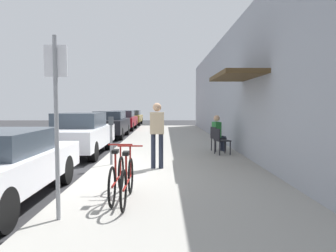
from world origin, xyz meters
TOP-DOWN VIEW (x-y plane):
  - ground_plane at (0.00, 0.00)m, footprint 60.00×60.00m
  - sidewalk_slab at (2.25, 2.00)m, footprint 4.50×32.00m
  - building_facade at (4.64, 1.99)m, footprint 1.40×32.00m
  - parked_car_1 at (-1.10, 3.22)m, footprint 1.80×4.40m
  - parked_car_2 at (-1.10, 9.39)m, footprint 1.80×4.40m
  - parked_car_3 at (-1.10, 14.95)m, footprint 1.80×4.40m
  - parked_car_4 at (-1.10, 21.04)m, footprint 1.80×4.40m
  - parking_meter at (0.45, 0.67)m, footprint 0.12×0.10m
  - street_sign at (0.40, -3.55)m, footprint 0.32×0.06m
  - bicycle_0 at (1.08, -2.50)m, footprint 0.46×1.71m
  - bicycle_1 at (1.29, -2.72)m, footprint 0.46×1.71m
  - cafe_chair_0 at (3.78, 2.45)m, footprint 0.54×0.54m
  - cafe_chair_1 at (3.78, 3.22)m, footprint 0.54×0.54m
  - seated_patron_1 at (3.84, 3.24)m, footprint 0.50×0.45m
  - pedestrian_standing at (1.73, 0.13)m, footprint 0.36×0.22m

SIDE VIEW (x-z plane):
  - ground_plane at x=0.00m, z-range 0.00..0.00m
  - sidewalk_slab at x=2.25m, z-range 0.00..0.12m
  - bicycle_0 at x=1.08m, z-range 0.03..0.93m
  - bicycle_1 at x=1.29m, z-range 0.03..0.93m
  - cafe_chair_0 at x=3.78m, z-range 0.19..1.06m
  - cafe_chair_1 at x=3.78m, z-range 0.19..1.06m
  - parked_car_4 at x=-1.10m, z-range 0.03..1.37m
  - parked_car_3 at x=-1.10m, z-range 0.03..1.43m
  - parked_car_2 at x=-1.10m, z-range 0.03..1.48m
  - parked_car_1 at x=-1.10m, z-range 0.02..1.51m
  - seated_patron_1 at x=3.84m, z-range 0.17..1.46m
  - parking_meter at x=0.45m, z-range 0.23..1.55m
  - pedestrian_standing at x=1.73m, z-range 0.27..1.97m
  - street_sign at x=0.40m, z-range 0.34..2.94m
  - building_facade at x=4.64m, z-range 0.00..4.79m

